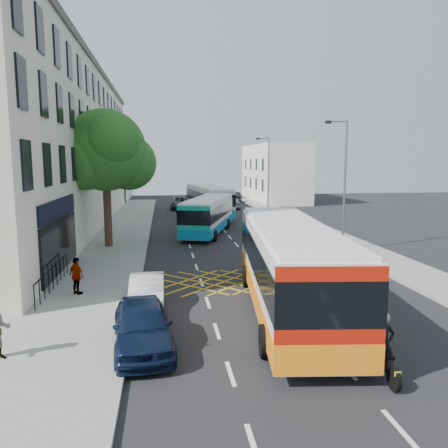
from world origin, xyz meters
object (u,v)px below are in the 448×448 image
object	(u,v)px
lamp_near	(343,178)
distant_car_grey	(182,203)
bus_far	(209,200)
lamp_far	(267,171)
bus_mid	(208,215)
motorbike	(382,347)
parked_car_silver	(147,292)
street_tree	(105,151)
red_hatchback	(273,226)
distant_car_silver	(233,203)
parked_car_blue	(142,326)
distant_car_dark	(233,197)
pedestrian_far	(77,276)
bus_near	(289,266)

from	to	relation	value
lamp_near	distant_car_grey	distance (m)	27.83
bus_far	lamp_far	bearing A→B (deg)	1.49
bus_mid	motorbike	bearing A→B (deg)	-67.55
lamp_far	parked_car_silver	bearing A→B (deg)	-112.00
street_tree	red_hatchback	distance (m)	14.04
parked_car_silver	distant_car_grey	size ratio (longest dim) A/B	0.72
bus_far	red_hatchback	xyz separation A→B (m)	(3.88, -11.84, -1.04)
distant_car_silver	street_tree	bearing A→B (deg)	64.19
parked_car_blue	distant_car_grey	xyz separation A→B (m)	(2.87, 39.12, -0.00)
distant_car_silver	distant_car_dark	distance (m)	8.08
parked_car_blue	distant_car_silver	size ratio (longest dim) A/B	1.06
distant_car_grey	pedestrian_far	bearing A→B (deg)	-94.35
lamp_far	motorbike	bearing A→B (deg)	-98.73
street_tree	distant_car_grey	xyz separation A→B (m)	(5.78, 23.10, -5.57)
bus_mid	lamp_far	bearing A→B (deg)	74.91
parked_car_blue	distant_car_silver	bearing A→B (deg)	71.55
bus_mid	motorbike	xyz separation A→B (m)	(2.14, -23.71, -0.65)
bus_far	distant_car_silver	distance (m)	7.75
street_tree	bus_far	size ratio (longest dim) A/B	0.78
distant_car_silver	distant_car_dark	bearing A→B (deg)	-97.50
distant_car_silver	distant_car_dark	size ratio (longest dim) A/B	0.90
motorbike	distant_car_grey	size ratio (longest dim) A/B	0.39
lamp_near	parked_car_blue	size ratio (longest dim) A/B	1.87
parked_car_silver	distant_car_silver	world-z (taller)	distant_car_silver
red_hatchback	distant_car_dark	bearing A→B (deg)	-84.27
bus_near	motorbike	distance (m)	5.55
lamp_near	distant_car_dark	size ratio (longest dim) A/B	1.80
bus_mid	bus_far	xyz separation A→B (m)	(1.18, 11.01, 0.15)
lamp_far	distant_car_dark	bearing A→B (deg)	96.35
street_tree	distant_car_silver	xyz separation A→B (m)	(11.88, 22.80, -5.61)
bus_near	bus_far	size ratio (longest dim) A/B	1.08
lamp_near	bus_mid	bearing A→B (deg)	133.73
bus_far	pedestrian_far	bearing A→B (deg)	-114.83
distant_car_grey	distant_car_silver	world-z (taller)	distant_car_grey
lamp_near	motorbike	xyz separation A→B (m)	(-5.49, -15.74, -3.78)
bus_near	distant_car_dark	world-z (taller)	bus_near
bus_mid	distant_car_grey	world-z (taller)	bus_mid
parked_car_blue	pedestrian_far	xyz separation A→B (m)	(-2.93, 5.46, 0.21)
bus_mid	bus_far	size ratio (longest dim) A/B	0.91
parked_car_blue	lamp_far	bearing A→B (deg)	64.93
parked_car_silver	motorbike	bearing A→B (deg)	-45.99
street_tree	bus_mid	distance (m)	9.91
lamp_near	motorbike	bearing A→B (deg)	-109.22
lamp_far	parked_car_silver	xyz separation A→B (m)	(-11.80, -29.19, -4.00)
lamp_far	pedestrian_far	bearing A→B (deg)	-118.10
lamp_near	parked_car_silver	world-z (taller)	lamp_near
lamp_far	bus_near	distance (m)	31.16
bus_near	motorbike	bearing A→B (deg)	-73.23
parked_car_blue	pedestrian_far	world-z (taller)	pedestrian_far
distant_car_silver	lamp_near	bearing A→B (deg)	97.97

